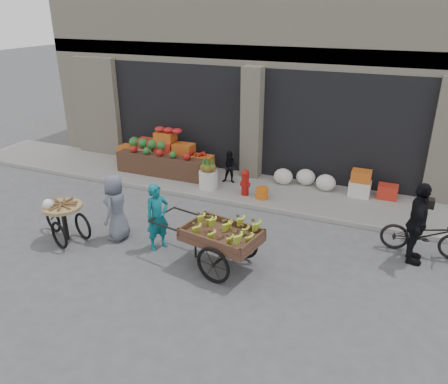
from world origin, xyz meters
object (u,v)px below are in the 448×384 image
at_px(fire_hydrant, 245,181).
at_px(vendor_woman, 157,217).
at_px(pineapple_bin, 208,179).
at_px(bicycle, 424,234).
at_px(vendor_grey, 116,207).
at_px(orange_bucket, 262,193).
at_px(cyclist, 417,224).
at_px(banana_cart, 219,233).
at_px(seated_person, 230,167).
at_px(tricycle_cart, 64,216).

height_order(fire_hydrant, vendor_woman, vendor_woman).
relative_size(pineapple_bin, bicycle, 0.30).
height_order(pineapple_bin, vendor_grey, vendor_grey).
bearing_deg(orange_bucket, vendor_grey, -127.71).
relative_size(orange_bucket, vendor_grey, 0.21).
bearing_deg(pineapple_bin, bicycle, -12.76).
distance_m(vendor_woman, bicycle, 5.55).
bearing_deg(orange_bucket, cyclist, -22.69).
xyz_separation_m(pineapple_bin, bicycle, (5.49, -1.24, 0.08)).
height_order(vendor_woman, vendor_grey, vendor_grey).
bearing_deg(banana_cart, seated_person, 120.06).
distance_m(pineapple_bin, bicycle, 5.63).
relative_size(banana_cart, tricycle_cart, 1.81).
xyz_separation_m(orange_bucket, banana_cart, (0.17, -3.24, 0.49)).
xyz_separation_m(vendor_grey, bicycle, (6.25, 1.91, -0.30)).
bearing_deg(vendor_woman, orange_bucket, 5.92).
distance_m(seated_person, vendor_grey, 3.93).
distance_m(banana_cart, cyclist, 3.91).
bearing_deg(fire_hydrant, cyclist, -20.81).
distance_m(orange_bucket, vendor_woman, 3.36).
relative_size(fire_hydrant, orange_bucket, 2.22).
bearing_deg(cyclist, vendor_woman, 106.36).
xyz_separation_m(vendor_woman, cyclist, (5.00, 1.52, 0.12)).
xyz_separation_m(bicycle, cyclist, (-0.20, -0.40, 0.40)).
height_order(fire_hydrant, cyclist, cyclist).
height_order(pineapple_bin, cyclist, cyclist).
distance_m(fire_hydrant, cyclist, 4.50).
relative_size(vendor_woman, vendor_grey, 0.97).
distance_m(pineapple_bin, vendor_grey, 3.26).
bearing_deg(vendor_grey, seated_person, 155.64).
bearing_deg(cyclist, vendor_grey, 103.44).
height_order(banana_cart, cyclist, cyclist).
bearing_deg(seated_person, pineapple_bin, -133.69).
xyz_separation_m(pineapple_bin, seated_person, (0.40, 0.60, 0.21)).
height_order(seated_person, vendor_grey, vendor_grey).
xyz_separation_m(pineapple_bin, tricycle_cart, (-1.79, -3.66, 0.20)).
relative_size(fire_hydrant, banana_cart, 0.27).
bearing_deg(vendor_woman, tricycle_cart, 132.56).
relative_size(vendor_woman, bicycle, 0.85).
xyz_separation_m(banana_cart, vendor_grey, (-2.53, 0.19, -0.00)).
bearing_deg(pineapple_bin, banana_cart, -62.03).
bearing_deg(cyclist, seated_person, 64.82).
height_order(banana_cart, vendor_woman, vendor_woman).
relative_size(orange_bucket, seated_person, 0.34).
xyz_separation_m(fire_hydrant, orange_bucket, (0.50, -0.05, -0.23)).
distance_m(fire_hydrant, vendor_woman, 3.23).
xyz_separation_m(seated_person, vendor_grey, (-1.16, -3.75, 0.17)).
xyz_separation_m(pineapple_bin, orange_bucket, (1.60, -0.10, -0.10)).
relative_size(seated_person, tricycle_cart, 0.64).
distance_m(pineapple_bin, tricycle_cart, 4.08).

